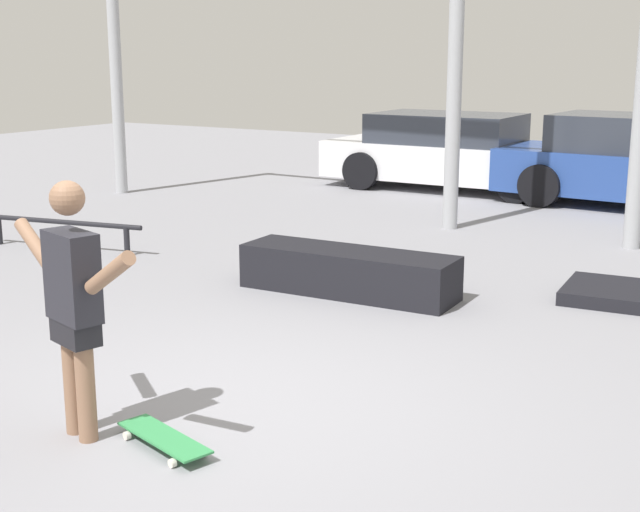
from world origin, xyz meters
name	(u,v)px	position (x,y,z in m)	size (l,w,h in m)	color
ground_plane	(229,407)	(0.00, 0.00, 0.00)	(36.00, 36.00, 0.00)	gray
skateboarder	(74,298)	(-0.51, -0.85, 0.90)	(1.37, 0.48, 1.62)	#8C664C
skateboard	(164,438)	(0.05, -0.71, 0.06)	(0.78, 0.41, 0.08)	#338C4C
grind_box	(348,272)	(-0.74, 2.96, 0.22)	(2.18, 0.62, 0.44)	black
grind_rail	(61,226)	(-4.71, 2.90, 0.29)	(2.22, 0.49, 0.37)	black
parked_car_white	(453,152)	(-2.59, 9.93, 0.64)	(4.50, 2.00, 1.30)	white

